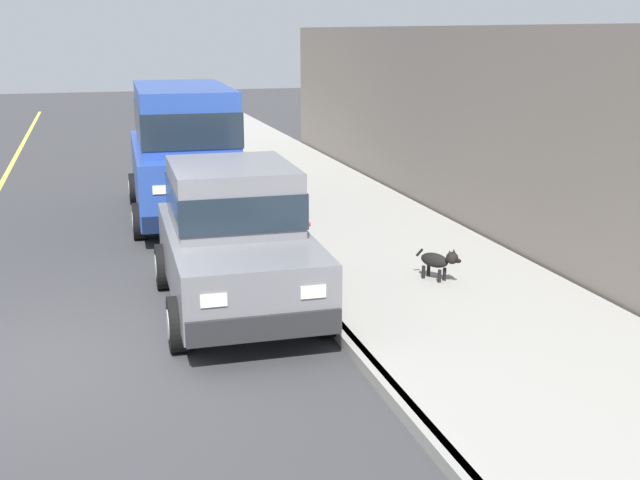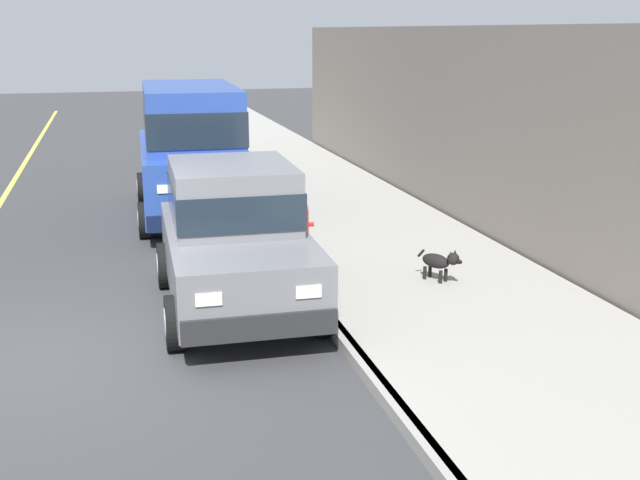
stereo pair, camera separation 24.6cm
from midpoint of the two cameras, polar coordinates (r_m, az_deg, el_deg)
ground_plane at (r=9.15m, az=-18.10°, el=-8.32°), size 80.00×80.00×0.00m
curb at (r=9.45m, az=1.70°, el=-6.33°), size 0.16×64.00×0.14m
sidewalk at (r=10.08m, az=11.59°, el=-5.25°), size 3.60×64.00×0.14m
car_grey_hatchback at (r=10.06m, az=-5.56°, el=0.36°), size 2.02×3.84×1.88m
car_blue_van at (r=15.20m, az=-8.94°, el=6.87°), size 2.25×4.96×2.52m
dog_black at (r=10.93m, az=9.38°, el=-1.55°), size 0.44×0.68×0.49m
fire_hydrant at (r=12.50m, az=-0.66°, el=1.00°), size 0.34×0.24×0.72m
building_facade at (r=15.19m, az=10.35°, el=8.35°), size 0.50×20.00×3.60m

